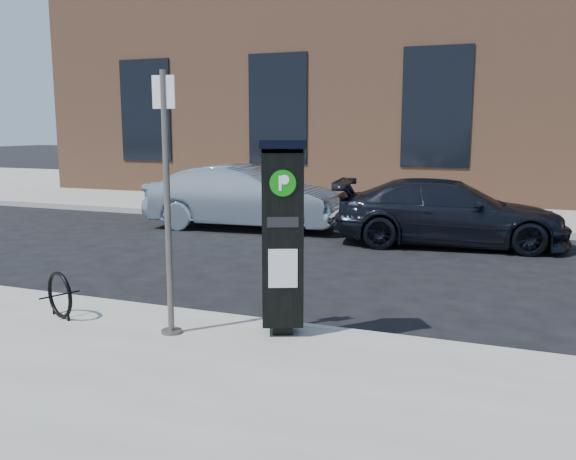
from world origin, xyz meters
The scene contains 10 objects.
ground centered at (0.00, 0.00, 0.00)m, with size 120.00×120.00×0.00m, color black.
sidewalk_far centered at (0.00, 14.00, 0.07)m, with size 60.00×12.00×0.15m, color gray.
curb_near centered at (0.00, -0.02, 0.07)m, with size 60.00×0.12×0.16m, color #9E9B93.
curb_far centered at (0.00, 8.02, 0.07)m, with size 60.00×0.12×0.16m, color #9E9B93.
building centered at (0.00, 17.00, 4.15)m, with size 28.00×10.05×8.25m.
parking_kiosk centered at (0.09, -0.35, 1.25)m, with size 0.62×0.59×2.15m.
sign_pole centered at (-1.07, -0.82, 1.58)m, with size 0.25×0.23×2.87m.
bike_rack centered at (-2.62, -0.83, 0.43)m, with size 0.55×0.26×0.58m.
car_silver centered at (-3.75, 6.75, 0.76)m, with size 1.61×4.63×1.53m, color #8495A8.
car_dark centered at (1.11, 6.40, 0.68)m, with size 1.91×4.70×1.37m, color black.
Camera 1 is at (2.53, -6.45, 2.43)m, focal length 38.00 mm.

